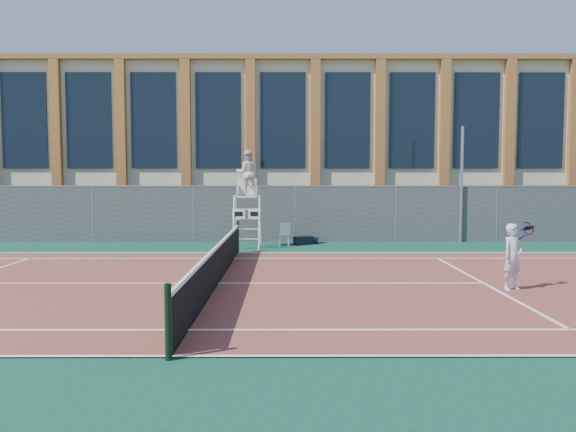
{
  "coord_description": "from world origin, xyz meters",
  "views": [
    {
      "loc": [
        1.65,
        -13.33,
        2.58
      ],
      "look_at": [
        1.7,
        3.0,
        1.44
      ],
      "focal_mm": 35.0,
      "sensor_mm": 36.0,
      "label": 1
    }
  ],
  "objects_px": {
    "steel_pole": "(461,185)",
    "umpire_chair": "(247,176)",
    "plastic_chair": "(285,232)",
    "tennis_player": "(513,256)"
  },
  "relations": [
    {
      "from": "plastic_chair",
      "to": "tennis_player",
      "type": "distance_m",
      "value": 9.9
    },
    {
      "from": "umpire_chair",
      "to": "tennis_player",
      "type": "height_order",
      "value": "umpire_chair"
    },
    {
      "from": "tennis_player",
      "to": "plastic_chair",
      "type": "bearing_deg",
      "value": 121.49
    },
    {
      "from": "steel_pole",
      "to": "tennis_player",
      "type": "distance_m",
      "value": 9.76
    },
    {
      "from": "umpire_chair",
      "to": "plastic_chair",
      "type": "bearing_deg",
      "value": 23.84
    },
    {
      "from": "steel_pole",
      "to": "tennis_player",
      "type": "height_order",
      "value": "steel_pole"
    },
    {
      "from": "tennis_player",
      "to": "steel_pole",
      "type": "bearing_deg",
      "value": 79.46
    },
    {
      "from": "plastic_chair",
      "to": "tennis_player",
      "type": "relative_size",
      "value": 0.55
    },
    {
      "from": "umpire_chair",
      "to": "tennis_player",
      "type": "xyz_separation_m",
      "value": [
        6.54,
        -7.84,
        -1.84
      ]
    },
    {
      "from": "steel_pole",
      "to": "umpire_chair",
      "type": "height_order",
      "value": "steel_pole"
    }
  ]
}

